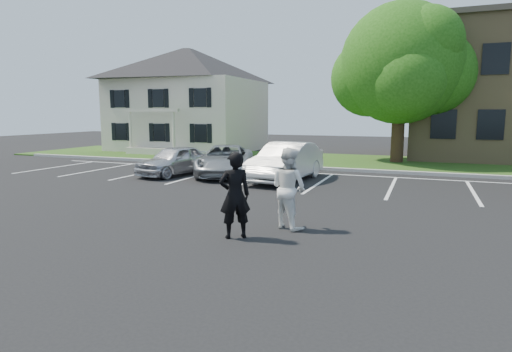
{
  "coord_description": "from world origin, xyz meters",
  "views": [
    {
      "loc": [
        3.87,
        -8.82,
        2.8
      ],
      "look_at": [
        0.0,
        1.0,
        1.25
      ],
      "focal_mm": 30.0,
      "sensor_mm": 36.0,
      "label": 1
    }
  ],
  "objects_px": {
    "house": "(188,100)",
    "car_silver_minivan": "(225,160)",
    "car_silver_west": "(175,160)",
    "man_white_shirt": "(289,188)",
    "tree": "(403,67)",
    "car_white_sedan": "(286,162)",
    "man_black_suit": "(235,195)"
  },
  "relations": [
    {
      "from": "tree",
      "to": "car_silver_minivan",
      "type": "xyz_separation_m",
      "value": [
        -7.04,
        -7.99,
        -4.66
      ]
    },
    {
      "from": "man_white_shirt",
      "to": "car_silver_minivan",
      "type": "relative_size",
      "value": 0.4
    },
    {
      "from": "house",
      "to": "car_silver_minivan",
      "type": "height_order",
      "value": "house"
    },
    {
      "from": "house",
      "to": "car_silver_west",
      "type": "distance_m",
      "value": 14.02
    },
    {
      "from": "man_black_suit",
      "to": "car_white_sedan",
      "type": "distance_m",
      "value": 8.5
    },
    {
      "from": "house",
      "to": "tree",
      "type": "xyz_separation_m",
      "value": [
        15.55,
        -3.38,
        1.52
      ]
    },
    {
      "from": "man_white_shirt",
      "to": "car_silver_west",
      "type": "distance_m",
      "value": 10.19
    },
    {
      "from": "man_black_suit",
      "to": "man_white_shirt",
      "type": "height_order",
      "value": "man_white_shirt"
    },
    {
      "from": "man_black_suit",
      "to": "tree",
      "type": "bearing_deg",
      "value": -135.94
    },
    {
      "from": "car_silver_minivan",
      "to": "car_white_sedan",
      "type": "relative_size",
      "value": 1.02
    },
    {
      "from": "man_white_shirt",
      "to": "man_black_suit",
      "type": "bearing_deg",
      "value": 82.58
    },
    {
      "from": "house",
      "to": "man_black_suit",
      "type": "distance_m",
      "value": 24.19
    },
    {
      "from": "car_silver_west",
      "to": "car_silver_minivan",
      "type": "distance_m",
      "value": 2.32
    },
    {
      "from": "tree",
      "to": "car_silver_minivan",
      "type": "relative_size",
      "value": 1.79
    },
    {
      "from": "man_white_shirt",
      "to": "car_silver_west",
      "type": "height_order",
      "value": "man_white_shirt"
    },
    {
      "from": "house",
      "to": "car_silver_west",
      "type": "height_order",
      "value": "house"
    },
    {
      "from": "tree",
      "to": "car_silver_west",
      "type": "distance_m",
      "value": 13.55
    },
    {
      "from": "tree",
      "to": "car_white_sedan",
      "type": "height_order",
      "value": "tree"
    },
    {
      "from": "car_silver_west",
      "to": "car_silver_minivan",
      "type": "height_order",
      "value": "car_silver_minivan"
    },
    {
      "from": "tree",
      "to": "man_white_shirt",
      "type": "height_order",
      "value": "tree"
    },
    {
      "from": "house",
      "to": "car_silver_minivan",
      "type": "relative_size",
      "value": 2.09
    },
    {
      "from": "car_silver_minivan",
      "to": "car_white_sedan",
      "type": "distance_m",
      "value": 3.07
    },
    {
      "from": "car_white_sedan",
      "to": "man_black_suit",
      "type": "bearing_deg",
      "value": -74.88
    },
    {
      "from": "house",
      "to": "car_silver_minivan",
      "type": "xyz_separation_m",
      "value": [
        8.51,
        -11.36,
        -3.14
      ]
    },
    {
      "from": "house",
      "to": "tree",
      "type": "distance_m",
      "value": 15.98
    },
    {
      "from": "man_black_suit",
      "to": "car_silver_minivan",
      "type": "xyz_separation_m",
      "value": [
        -4.47,
        8.85,
        -0.3
      ]
    },
    {
      "from": "house",
      "to": "car_silver_minivan",
      "type": "bearing_deg",
      "value": -53.17
    },
    {
      "from": "car_silver_minivan",
      "to": "man_black_suit",
      "type": "bearing_deg",
      "value": -81.71
    },
    {
      "from": "house",
      "to": "man_white_shirt",
      "type": "distance_m",
      "value": 23.65
    },
    {
      "from": "man_black_suit",
      "to": "man_white_shirt",
      "type": "relative_size",
      "value": 0.99
    },
    {
      "from": "car_silver_minivan",
      "to": "car_white_sedan",
      "type": "bearing_deg",
      "value": -27.46
    },
    {
      "from": "man_white_shirt",
      "to": "tree",
      "type": "bearing_deg",
      "value": -68.93
    }
  ]
}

